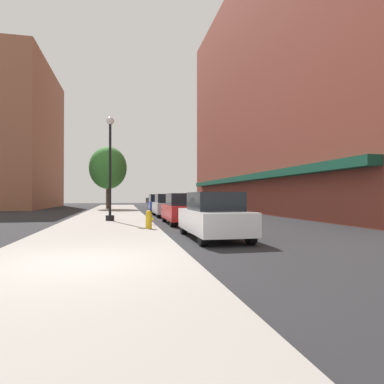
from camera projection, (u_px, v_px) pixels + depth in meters
name	position (u px, v px, depth m)	size (l,w,h in m)	color
ground_plane	(165.00, 215.00, 25.46)	(90.00, 90.00, 0.00)	#232326
sidewalk_slab	(112.00, 215.00, 25.61)	(4.80, 50.00, 0.12)	gray
building_right_brick	(273.00, 89.00, 31.77)	(6.80, 40.00, 23.68)	brown
building_far_background	(26.00, 138.00, 41.05)	(6.80, 18.00, 17.51)	#9E6047
lamppost	(110.00, 166.00, 18.72)	(0.48, 0.48, 5.90)	black
fire_hydrant	(149.00, 219.00, 14.18)	(0.33, 0.26, 0.79)	gold
parking_meter_near	(147.00, 207.00, 16.69)	(0.14, 0.09, 1.31)	slate
tree_near	(108.00, 168.00, 35.43)	(3.96, 3.96, 6.69)	#422D1E
car_white	(214.00, 216.00, 11.73)	(1.80, 4.30, 1.66)	black
car_red	(182.00, 209.00, 17.84)	(1.80, 4.30, 1.66)	black
car_silver	(167.00, 206.00, 24.17)	(1.80, 4.30, 1.66)	black
car_blue	(158.00, 204.00, 30.03)	(1.80, 4.30, 1.66)	black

